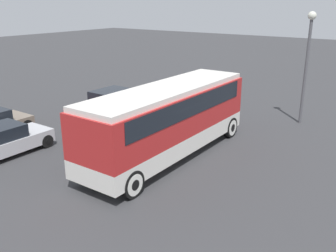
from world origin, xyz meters
name	(u,v)px	position (x,y,z in m)	size (l,w,h in m)	color
ground_plane	(168,156)	(0.00, 0.00, 0.00)	(120.00, 120.00, 0.00)	#38383A
tour_bus	(169,115)	(0.10, 0.00, 1.88)	(9.34, 2.53, 3.13)	silver
parked_car_mid	(112,100)	(3.89, 7.03, 0.68)	(4.48, 1.88, 1.35)	maroon
lamp_post	(308,52)	(8.24, -3.27, 3.93)	(0.44, 0.44, 6.03)	#515156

